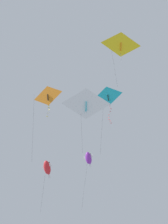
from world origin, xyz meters
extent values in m
pyramid|color=yellow|center=(5.53, 2.16, 30.11)|extent=(2.48, 3.27, 1.99)
cube|color=orange|center=(5.30, 2.30, 29.93)|extent=(0.97, 0.63, 1.18)
cube|color=orange|center=(5.80, 1.99, 30.95)|extent=(0.55, 0.77, 0.22)
cylinder|color=#47474C|center=(5.24, 2.34, 29.00)|extent=(0.03, 0.04, 0.22)
cube|color=white|center=(5.25, 2.33, 28.89)|extent=(0.10, 0.16, 0.06)
cylinder|color=#47474C|center=(5.26, 2.35, 28.78)|extent=(0.04, 0.02, 0.22)
cube|color=white|center=(5.26, 2.36, 28.67)|extent=(0.11, 0.15, 0.06)
cylinder|color=#47474C|center=(5.27, 2.35, 28.56)|extent=(0.04, 0.03, 0.22)
cube|color=white|center=(5.28, 2.33, 28.45)|extent=(0.14, 0.13, 0.06)
cylinder|color=#47474C|center=(5.27, 2.33, 28.34)|extent=(0.01, 0.02, 0.22)
cube|color=white|center=(5.27, 2.33, 28.23)|extent=(0.07, 0.17, 0.06)
cylinder|color=#47474C|center=(5.23, 2.35, 28.12)|extent=(0.05, 0.09, 0.22)
cube|color=white|center=(5.19, 2.37, 28.01)|extent=(0.14, 0.13, 0.06)
cylinder|color=#47474C|center=(4.52, 1.94, 27.14)|extent=(0.85, 1.41, 3.96)
ellipsoid|color=red|center=(-5.24, 0.16, 18.14)|extent=(1.16, 1.47, 1.74)
cube|color=white|center=(-5.60, -0.05, 18.32)|extent=(0.60, 0.37, 0.34)
cube|color=white|center=(-4.82, 0.22, 18.32)|extent=(0.60, 0.37, 0.34)
cube|color=white|center=(-5.37, 0.53, 17.28)|extent=(0.27, 0.64, 0.66)
sphere|color=black|center=(-5.47, 0.15, 18.74)|extent=(0.17, 0.20, 0.17)
sphere|color=black|center=(-5.06, 0.29, 18.74)|extent=(0.17, 0.20, 0.17)
cylinder|color=#47474C|center=(-5.60, 0.02, 15.15)|extent=(1.15, 0.43, 4.01)
ellipsoid|color=purple|center=(-5.68, 6.56, 21.50)|extent=(1.15, 1.39, 1.75)
cube|color=white|center=(-6.05, 6.36, 21.68)|extent=(0.60, 0.35, 0.35)
cube|color=white|center=(-5.27, 6.64, 21.68)|extent=(0.60, 0.35, 0.35)
cube|color=white|center=(-5.79, 6.87, 20.61)|extent=(0.27, 0.63, 0.65)
sphere|color=black|center=(-5.92, 6.59, 22.09)|extent=(0.17, 0.20, 0.16)
sphere|color=black|center=(-5.51, 6.74, 22.09)|extent=(0.17, 0.20, 0.16)
cylinder|color=#47474C|center=(-5.99, 6.15, 17.77)|extent=(1.55, 0.38, 5.40)
pyramid|color=white|center=(3.43, -1.27, 21.47)|extent=(2.82, 3.32, 2.11)
cube|color=#1EB2C6|center=(3.20, -1.10, 21.29)|extent=(0.96, 0.75, 1.24)
cube|color=#1EB2C6|center=(3.69, -1.47, 22.37)|extent=(0.64, 0.78, 0.24)
cylinder|color=#47474C|center=(2.81, -1.32, 18.43)|extent=(0.56, 0.66, 3.99)
pyramid|color=orange|center=(0.22, -3.76, 23.16)|extent=(2.38, 1.42, 1.52)
cube|color=black|center=(0.15, -3.60, 23.01)|extent=(0.36, 0.69, 0.82)
cube|color=black|center=(0.29, -3.89, 23.80)|extent=(0.58, 0.33, 0.17)
cylinder|color=#47474C|center=(0.15, -3.59, 22.24)|extent=(0.05, 0.02, 0.33)
cube|color=yellow|center=(0.14, -3.57, 22.07)|extent=(0.09, 0.16, 0.06)
cylinder|color=#47474C|center=(0.20, -3.59, 21.91)|extent=(0.06, 0.13, 0.33)
cube|color=yellow|center=(0.26, -3.62, 21.74)|extent=(0.07, 0.17, 0.06)
cylinder|color=#47474C|center=(0.31, -3.62, 21.58)|extent=(0.02, 0.10, 0.33)
cube|color=yellow|center=(0.36, -3.61, 21.41)|extent=(0.17, 0.04, 0.06)
cylinder|color=#47474C|center=(0.28, -3.62, 21.25)|extent=(0.02, 0.17, 0.33)
cube|color=yellow|center=(0.20, -3.62, 21.08)|extent=(0.14, 0.13, 0.06)
cylinder|color=#47474C|center=(0.12, -3.61, 20.92)|extent=(0.03, 0.16, 0.33)
cube|color=yellow|center=(0.04, -3.60, 20.75)|extent=(0.04, 0.17, 0.06)
cylinder|color=#47474C|center=(-0.68, -4.70, 19.34)|extent=(2.19, 1.67, 6.12)
pyramid|color=#1EB2C6|center=(0.53, 4.57, 26.81)|extent=(2.63, 1.93, 1.54)
cube|color=black|center=(0.42, 4.76, 26.68)|extent=(0.48, 0.79, 0.94)
cube|color=black|center=(0.67, 4.32, 27.46)|extent=(0.62, 0.42, 0.18)
cylinder|color=#47474C|center=(0.37, 4.84, 25.88)|extent=(0.02, 0.01, 0.33)
cube|color=red|center=(0.37, 4.84, 25.71)|extent=(0.17, 0.07, 0.06)
cylinder|color=#47474C|center=(0.44, 4.84, 25.55)|extent=(0.01, 0.14, 0.33)
cube|color=red|center=(0.51, 4.84, 25.38)|extent=(0.16, 0.10, 0.06)
cylinder|color=#47474C|center=(0.56, 4.86, 25.22)|extent=(0.06, 0.12, 0.33)
cube|color=red|center=(0.62, 4.88, 25.05)|extent=(0.03, 0.17, 0.06)
cylinder|color=#47474C|center=(0.55, 4.87, 24.89)|extent=(0.04, 0.14, 0.33)
cube|color=red|center=(0.48, 4.85, 24.72)|extent=(0.02, 0.17, 0.06)
cylinder|color=#47474C|center=(0.37, 4.85, 24.56)|extent=(0.01, 0.23, 0.33)
cube|color=red|center=(0.25, 4.85, 24.39)|extent=(0.17, 0.05, 0.06)
cylinder|color=#47474C|center=(0.20, 4.86, 24.23)|extent=(0.03, 0.11, 0.33)
cube|color=red|center=(0.15, 4.87, 24.06)|extent=(0.17, 0.05, 0.06)
cylinder|color=#47474C|center=(0.17, 4.87, 23.90)|extent=(0.01, 0.04, 0.33)
cube|color=red|center=(0.19, 4.87, 23.73)|extent=(0.17, 0.06, 0.06)
cylinder|color=#47474C|center=(0.30, 4.87, 23.56)|extent=(0.02, 0.22, 0.33)
cube|color=red|center=(0.40, 4.88, 23.40)|extent=(0.17, 0.05, 0.06)
cylinder|color=#47474C|center=(0.47, 4.87, 23.23)|extent=(0.03, 0.14, 0.33)
cube|color=red|center=(0.53, 4.86, 23.07)|extent=(0.11, 0.15, 0.06)
cylinder|color=#47474C|center=(-0.03, 3.95, 22.75)|extent=(1.82, 0.81, 6.60)
camera|label=1|loc=(26.50, -20.18, 0.50)|focal=58.73mm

